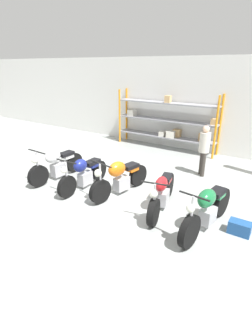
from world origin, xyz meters
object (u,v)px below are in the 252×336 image
Objects in this scene: motorcycle_blue at (84,173)px; toolbox at (240,228)px; motorcycle_white at (56,164)px; motorcycle_green at (207,209)px; person_browsing at (204,147)px; motorcycle_red at (162,193)px; shelving_rack at (167,121)px; motorcycle_orange at (120,177)px.

toolbox is (4.15, 0.12, -0.31)m from motorcycle_blue.
motorcycle_green reaches higher than motorcycle_white.
person_browsing is (2.47, 2.75, 0.48)m from motorcycle_blue.
motorcycle_blue is 0.90× the size of motorcycle_green.
motorcycle_blue is 0.94× the size of motorcycle_red.
motorcycle_orange is at bearing -79.85° from shelving_rack.
motorcycle_orange is at bearing -91.03° from motorcycle_green.
shelving_rack is at bearing -76.80° from person_browsing.
motorcycle_orange is 0.94× the size of motorcycle_green.
motorcycle_white reaches higher than toolbox.
shelving_rack is at bearing 175.65° from motorcycle_blue.
person_browsing is at bearing 136.58° from motorcycle_blue.
motorcycle_orange is (1.06, 0.25, 0.03)m from motorcycle_blue.
motorcycle_white is 2.19m from motorcycle_orange.
motorcycle_green is at bearing 86.77° from motorcycle_blue.
motorcycle_blue is (-0.24, -4.79, -0.68)m from shelving_rack.
motorcycle_white is 1.03× the size of motorcycle_blue.
motorcycle_green reaches higher than toolbox.
shelving_rack is 5.14m from motorcycle_red.
motorcycle_white is 1.13m from motorcycle_blue.
motorcycle_blue is 0.96× the size of motorcycle_orange.
motorcycle_green is (1.17, -0.27, 0.07)m from motorcycle_red.
person_browsing reaches higher than motorcycle_white.
shelving_rack is 2.12× the size of motorcycle_white.
motorcycle_orange reaches higher than motorcycle_blue.
shelving_rack is 9.75× the size of toolbox.
motorcycle_orange is (2.18, 0.23, 0.01)m from motorcycle_white.
motorcycle_red is 1.32× the size of person_browsing.
motorcycle_orange is 1.30m from motorcycle_red.
shelving_rack is at bearing 129.93° from toolbox.
shelving_rack reaches higher than motorcycle_blue.
toolbox is at bearing 97.62° from motorcycle_orange.
shelving_rack is 1.96× the size of motorcycle_green.
motorcycle_blue is 2.35m from motorcycle_red.
motorcycle_white is 1.28× the size of person_browsing.
motorcycle_orange is (0.81, -4.54, -0.65)m from shelving_rack.
shelving_rack reaches higher than motorcycle_red.
toolbox is at bearing 90.22° from motorcycle_blue.
person_browsing reaches higher than motorcycle_red.
motorcycle_white is 0.97× the size of motorcycle_red.
motorcycle_red is at bearing 53.00° from person_browsing.
motorcycle_white is at bearing -178.97° from toolbox.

